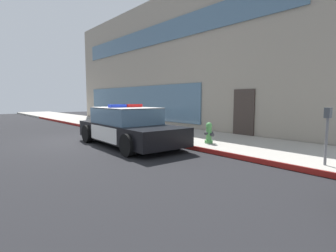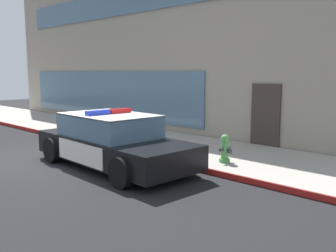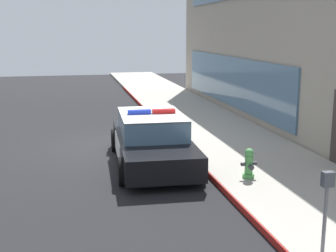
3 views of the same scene
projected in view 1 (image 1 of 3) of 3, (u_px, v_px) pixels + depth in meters
ground at (83, 140)px, 10.56m from camera, size 48.00×48.00×0.00m
sidewalk at (155, 131)px, 12.96m from camera, size 48.00×3.51×0.15m
curb_red_paint at (125, 134)px, 11.82m from camera, size 28.80×0.04×0.14m
storefront_building at (212, 70)px, 18.80m from camera, size 20.51×10.46×7.58m
police_cruiser at (128, 127)px, 9.38m from camera, size 4.90×2.25×1.49m
fire_hydrant at (209, 133)px, 9.02m from camera, size 0.34×0.39×0.73m
parking_meter at (327, 125)px, 5.94m from camera, size 0.12×0.18×1.34m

